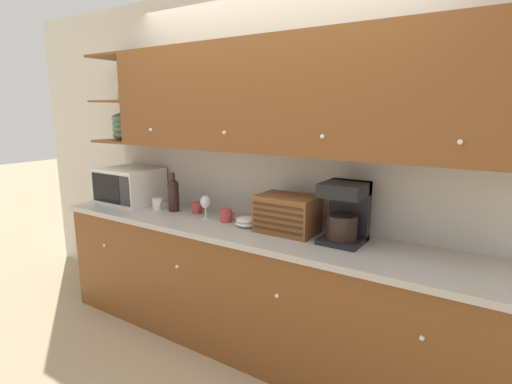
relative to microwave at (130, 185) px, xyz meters
The scene contains 14 objects.
ground_plane 1.69m from the microwave, 10.57° to the left, with size 24.00×24.00×0.00m, color tan.
wall_back 1.35m from the microwave, 11.84° to the left, with size 5.65×0.06×2.60m.
counter_unit 1.43m from the microwave, ahead, with size 3.27×0.62×0.90m.
backsplash_panel 1.33m from the microwave, 10.32° to the left, with size 3.25×0.01×0.52m.
upper_cabinets 1.63m from the microwave, ahead, with size 3.25×0.39×0.73m.
microwave is the anchor object (origin of this frame).
mug_patterned_third 0.41m from the microwave, ahead, with size 0.10×0.08×0.09m.
wine_bottle 0.54m from the microwave, ahead, with size 0.09×0.09×0.31m.
mug_blue_second 0.75m from the microwave, ahead, with size 0.09×0.08×0.09m.
wine_glass 0.90m from the microwave, ahead, with size 0.08×0.08×0.17m.
mug 1.09m from the microwave, ahead, with size 0.10×0.08×0.09m.
bowl_stack_on_counter 1.28m from the microwave, ahead, with size 0.16×0.16×0.07m.
bread_box 1.58m from the microwave, ahead, with size 0.39×0.27×0.25m.
coffee_maker 1.97m from the microwave, ahead, with size 0.25×0.27×0.37m.
Camera 1 is at (1.51, -2.50, 1.70)m, focal length 28.00 mm.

